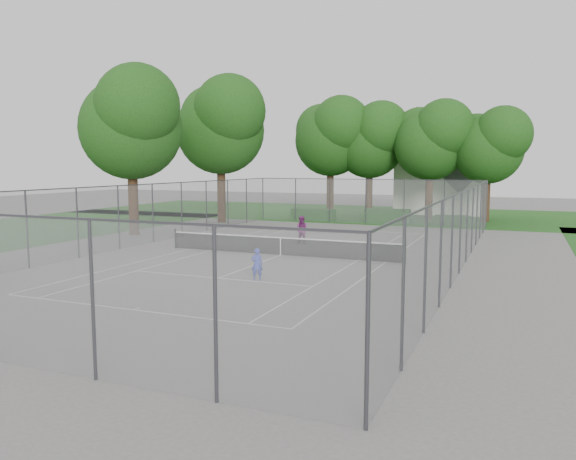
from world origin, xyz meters
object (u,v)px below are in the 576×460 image
at_px(girl_player, 257,264).
at_px(tennis_net, 281,245).
at_px(house, 442,171).
at_px(woman_player, 302,230).

bearing_deg(girl_player, tennis_net, -100.18).
bearing_deg(house, woman_player, -100.19).
relative_size(house, woman_player, 5.93).
xyz_separation_m(house, girl_player, (-2.51, -35.49, -3.34)).
bearing_deg(woman_player, tennis_net, -85.42).
bearing_deg(house, girl_player, -94.05).
bearing_deg(girl_player, house, -119.04).
relative_size(tennis_net, house, 1.30).
xyz_separation_m(girl_player, woman_player, (-2.02, 10.25, 0.18)).
relative_size(girl_player, woman_player, 0.78).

